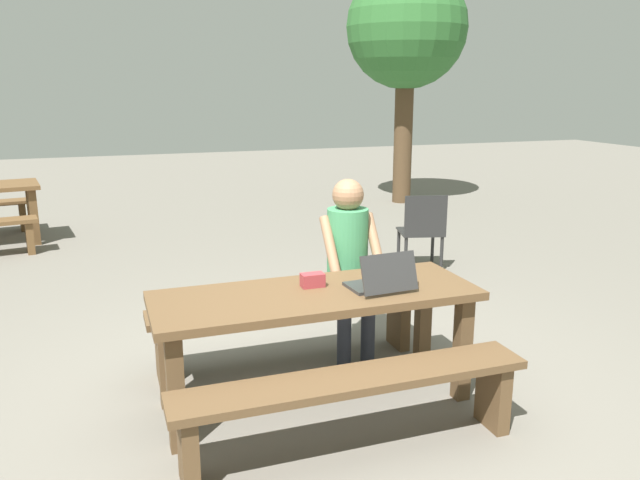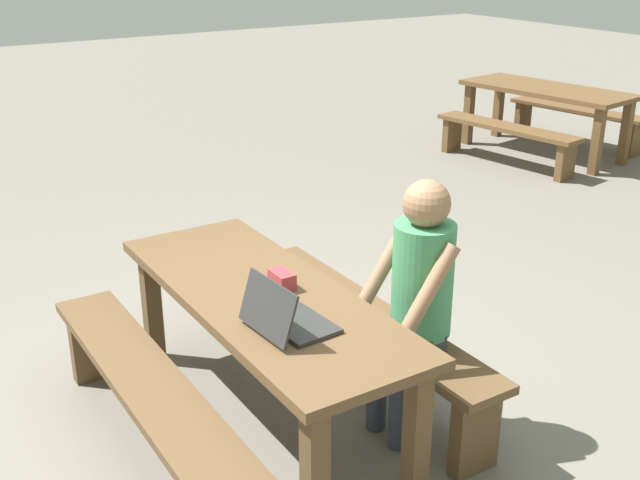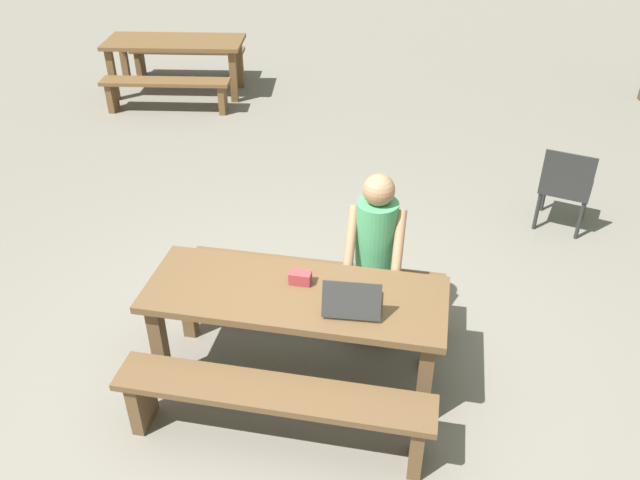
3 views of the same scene
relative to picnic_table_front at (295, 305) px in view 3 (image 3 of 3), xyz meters
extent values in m
plane|color=slate|center=(0.00, 0.00, -0.61)|extent=(30.00, 30.00, 0.00)
cube|color=brown|center=(0.00, 0.00, 0.09)|extent=(1.94, 0.71, 0.05)
cube|color=brown|center=(-0.87, -0.25, -0.27)|extent=(0.09, 0.09, 0.67)
cube|color=brown|center=(0.87, -0.25, -0.27)|extent=(0.09, 0.09, 0.67)
cube|color=brown|center=(-0.87, 0.25, -0.27)|extent=(0.09, 0.09, 0.67)
cube|color=brown|center=(0.87, 0.25, -0.27)|extent=(0.09, 0.09, 0.67)
cube|color=brown|center=(0.00, -0.61, -0.18)|extent=(1.93, 0.30, 0.05)
cube|color=brown|center=(-0.86, -0.61, -0.40)|extent=(0.08, 0.24, 0.41)
cube|color=brown|center=(0.86, -0.61, -0.40)|extent=(0.08, 0.24, 0.41)
cube|color=brown|center=(0.00, 0.61, -0.18)|extent=(1.93, 0.30, 0.05)
cube|color=brown|center=(-0.86, 0.61, -0.40)|extent=(0.08, 0.24, 0.41)
cube|color=brown|center=(0.86, 0.61, -0.40)|extent=(0.08, 0.24, 0.41)
cube|color=#2D2D2D|center=(0.38, -0.03, 0.12)|extent=(0.37, 0.26, 0.02)
cube|color=#2D2D2D|center=(0.39, -0.19, 0.24)|extent=(0.36, 0.11, 0.23)
cube|color=#0F1933|center=(0.39, -0.18, 0.24)|extent=(0.33, 0.09, 0.20)
cube|color=#993338|center=(0.01, 0.10, 0.15)|extent=(0.14, 0.08, 0.08)
cylinder|color=#333847|center=(0.35, 0.43, -0.38)|extent=(0.10, 0.10, 0.45)
cylinder|color=#333847|center=(0.53, 0.43, -0.38)|extent=(0.10, 0.10, 0.45)
cube|color=#333847|center=(0.44, 0.52, -0.11)|extent=(0.28, 0.28, 0.12)
cylinder|color=#3F8C59|center=(0.44, 0.61, 0.20)|extent=(0.29, 0.29, 0.55)
cylinder|color=#936B4C|center=(0.28, 0.51, 0.23)|extent=(0.07, 0.32, 0.41)
cylinder|color=#936B4C|center=(0.61, 0.51, 0.23)|extent=(0.07, 0.32, 0.41)
sphere|color=#936B4C|center=(0.44, 0.61, 0.57)|extent=(0.22, 0.22, 0.22)
cube|color=#262626|center=(2.01, 2.42, -0.21)|extent=(0.54, 0.54, 0.02)
cube|color=#262626|center=(1.95, 2.22, 0.01)|extent=(0.43, 0.13, 0.42)
cylinder|color=#262626|center=(2.24, 2.56, -0.42)|extent=(0.04, 0.04, 0.39)
cylinder|color=#262626|center=(1.87, 2.65, -0.42)|extent=(0.04, 0.04, 0.39)
cylinder|color=#262626|center=(2.14, 2.19, -0.42)|extent=(0.04, 0.04, 0.39)
cylinder|color=#262626|center=(1.78, 2.29, -0.42)|extent=(0.04, 0.04, 0.39)
cube|color=brown|center=(-2.82, 5.03, 0.11)|extent=(1.93, 1.02, 0.05)
cube|color=brown|center=(-3.59, 4.63, -0.26)|extent=(0.10, 0.10, 0.69)
cube|color=brown|center=(-1.97, 4.87, -0.26)|extent=(0.10, 0.10, 0.69)
cube|color=brown|center=(-3.67, 5.18, -0.26)|extent=(0.10, 0.10, 0.69)
cube|color=brown|center=(-2.05, 5.43, -0.26)|extent=(0.10, 0.10, 0.69)
cube|color=brown|center=(-2.72, 4.37, -0.21)|extent=(1.68, 0.54, 0.05)
cube|color=brown|center=(-3.44, 4.26, -0.42)|extent=(0.11, 0.25, 0.38)
cube|color=brown|center=(-2.00, 4.48, -0.42)|extent=(0.11, 0.25, 0.38)
cube|color=brown|center=(-2.92, 5.69, -0.21)|extent=(1.68, 0.54, 0.05)
cube|color=brown|center=(-3.64, 5.58, -0.42)|extent=(0.11, 0.25, 0.38)
cube|color=brown|center=(-2.20, 5.80, -0.42)|extent=(0.11, 0.25, 0.38)
camera|label=1|loc=(-1.15, -3.36, 1.31)|focal=35.23mm
camera|label=2|loc=(2.97, -1.56, 1.72)|focal=43.58mm
camera|label=3|loc=(0.79, -3.22, 2.68)|focal=36.61mm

